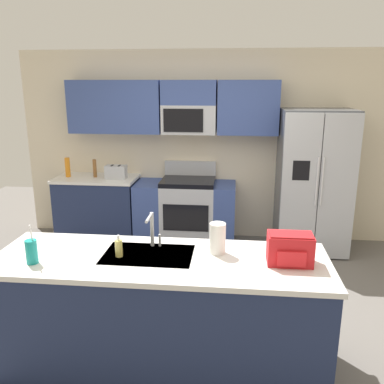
% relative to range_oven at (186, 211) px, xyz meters
% --- Properties ---
extents(ground_plane, '(9.00, 9.00, 0.00)m').
position_rel_range_oven_xyz_m(ground_plane, '(0.26, -1.80, -0.44)').
color(ground_plane, '#66605B').
rests_on(ground_plane, ground).
extents(kitchen_wall_unit, '(5.20, 0.43, 2.60)m').
position_rel_range_oven_xyz_m(kitchen_wall_unit, '(0.12, 0.28, 1.03)').
color(kitchen_wall_unit, beige).
rests_on(kitchen_wall_unit, ground).
extents(back_counter, '(1.12, 0.63, 0.90)m').
position_rel_range_oven_xyz_m(back_counter, '(-1.25, -0.00, 0.01)').
color(back_counter, '#1E2A4D').
rests_on(back_counter, ground).
extents(range_oven, '(1.36, 0.61, 1.10)m').
position_rel_range_oven_xyz_m(range_oven, '(0.00, 0.00, 0.00)').
color(range_oven, '#B7BABF').
rests_on(range_oven, ground).
extents(refrigerator, '(0.90, 0.76, 1.85)m').
position_rel_range_oven_xyz_m(refrigerator, '(1.68, -0.07, 0.48)').
color(refrigerator, '#4C4F54').
rests_on(refrigerator, ground).
extents(island_counter, '(2.52, 0.83, 0.90)m').
position_rel_range_oven_xyz_m(island_counter, '(0.11, -2.55, 0.01)').
color(island_counter, '#1E2A4D').
rests_on(island_counter, ground).
extents(toaster, '(0.28, 0.16, 0.18)m').
position_rel_range_oven_xyz_m(toaster, '(-0.95, -0.05, 0.55)').
color(toaster, '#B7BABF').
rests_on(toaster, back_counter).
extents(pepper_mill, '(0.05, 0.05, 0.25)m').
position_rel_range_oven_xyz_m(pepper_mill, '(-1.26, -0.00, 0.58)').
color(pepper_mill, brown).
rests_on(pepper_mill, back_counter).
extents(bottle_orange, '(0.07, 0.07, 0.27)m').
position_rel_range_oven_xyz_m(bottle_orange, '(-1.64, -0.02, 0.59)').
color(bottle_orange, orange).
rests_on(bottle_orange, back_counter).
extents(sink_faucet, '(0.08, 0.21, 0.28)m').
position_rel_range_oven_xyz_m(sink_faucet, '(0.02, -2.36, 0.62)').
color(sink_faucet, '#B7BABF').
rests_on(sink_faucet, island_counter).
extents(drink_cup_teal, '(0.08, 0.08, 0.30)m').
position_rel_range_oven_xyz_m(drink_cup_teal, '(-0.79, -2.74, 0.55)').
color(drink_cup_teal, teal).
rests_on(drink_cup_teal, island_counter).
extents(soap_dispenser, '(0.06, 0.06, 0.17)m').
position_rel_range_oven_xyz_m(soap_dispenser, '(-0.20, -2.56, 0.53)').
color(soap_dispenser, '#D8CC66').
rests_on(soap_dispenser, island_counter).
extents(paper_towel_roll, '(0.12, 0.12, 0.24)m').
position_rel_range_oven_xyz_m(paper_towel_roll, '(0.54, -2.42, 0.58)').
color(paper_towel_roll, white).
rests_on(paper_towel_roll, island_counter).
extents(backpack, '(0.32, 0.22, 0.23)m').
position_rel_range_oven_xyz_m(backpack, '(1.06, -2.55, 0.57)').
color(backpack, red).
rests_on(backpack, island_counter).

